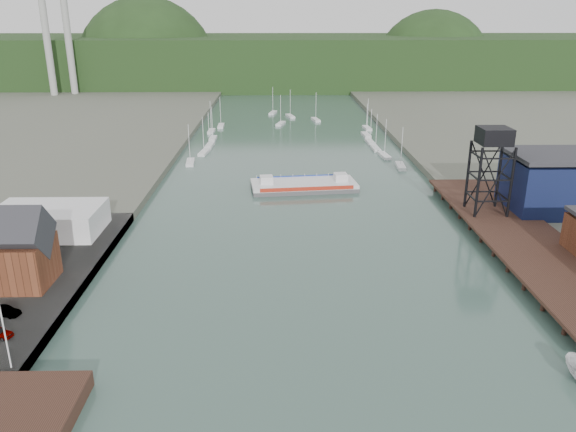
{
  "coord_description": "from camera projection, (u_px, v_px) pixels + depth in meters",
  "views": [
    {
      "loc": [
        -4.25,
        -41.69,
        37.16
      ],
      "look_at": [
        -2.53,
        50.93,
        4.0
      ],
      "focal_mm": 35.0,
      "sensor_mm": 36.0,
      "label": 1
    }
  ],
  "objects": [
    {
      "name": "marina_sailboats",
      "position": [
        291.0,
        136.0,
        182.06
      ],
      "size": [
        57.71,
        92.65,
        0.9
      ],
      "color": "silver",
      "rests_on": "ground"
    },
    {
      "name": "smokestacks",
      "position": [
        57.0,
        32.0,
        258.73
      ],
      "size": [
        11.2,
        8.2,
        60.0
      ],
      "color": "#9A9B96",
      "rests_on": "ground"
    },
    {
      "name": "harbor_building",
      "position": [
        5.0,
        255.0,
        77.29
      ],
      "size": [
        12.2,
        8.2,
        8.9
      ],
      "color": "#4F2616",
      "rests_on": "west_quay"
    },
    {
      "name": "white_shed",
      "position": [
        48.0,
        220.0,
        96.84
      ],
      "size": [
        18.0,
        12.0,
        4.5
      ],
      "primitive_type": "cube",
      "color": "silver",
      "rests_on": "west_quay"
    },
    {
      "name": "blue_shed",
      "position": [
        562.0,
        183.0,
        106.81
      ],
      "size": [
        20.5,
        14.5,
        11.3
      ],
      "color": "#0B1832",
      "rests_on": "east_land"
    },
    {
      "name": "distant_hills",
      "position": [
        278.0,
        64.0,
        331.94
      ],
      "size": [
        500.0,
        120.0,
        80.0
      ],
      "color": "#1D3116",
      "rests_on": "ground"
    },
    {
      "name": "car_west_b",
      "position": [
        5.0,
        311.0,
        70.24
      ],
      "size": [
        4.03,
        2.24,
        1.26
      ],
      "primitive_type": "imported",
      "rotation": [
        0.0,
        0.0,
        1.32
      ],
      "color": "#999999",
      "rests_on": "west_quay"
    },
    {
      "name": "chain_ferry",
      "position": [
        304.0,
        185.0,
        126.95
      ],
      "size": [
        24.44,
        11.99,
        3.39
      ],
      "rotation": [
        0.0,
        0.0,
        0.11
      ],
      "color": "#4E4E50",
      "rests_on": "ground"
    },
    {
      "name": "east_pier",
      "position": [
        524.0,
        238.0,
        94.21
      ],
      "size": [
        14.0,
        70.0,
        2.45
      ],
      "color": "black",
      "rests_on": "ground"
    },
    {
      "name": "flagpole",
      "position": [
        2.0,
        318.0,
        58.11
      ],
      "size": [
        0.16,
        0.16,
        12.0
      ],
      "primitive_type": "cylinder",
      "color": "silver",
      "rests_on": "west_quay"
    },
    {
      "name": "lift_tower",
      "position": [
        494.0,
        141.0,
        101.78
      ],
      "size": [
        6.5,
        6.5,
        16.0
      ],
      "color": "black",
      "rests_on": "east_pier"
    }
  ]
}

